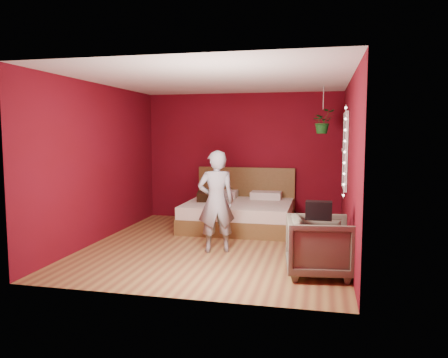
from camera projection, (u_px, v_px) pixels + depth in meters
The scene contains 10 objects.
floor at pixel (217, 246), 6.95m from camera, with size 4.50×4.50×0.00m, color olive.
room_walls at pixel (217, 140), 6.77m from camera, with size 4.04×4.54×2.62m.
window at pixel (345, 151), 7.23m from camera, with size 0.05×0.97×1.27m.
fairy_lights at pixel (345, 152), 6.73m from camera, with size 0.04×0.04×1.45m.
bed at pixel (239, 213), 8.30m from camera, with size 1.98×1.69×1.09m.
person at pixel (216, 202), 6.54m from camera, with size 0.56×0.37×1.54m, color slate.
armchair at pixel (320, 246), 5.49m from camera, with size 0.79×0.82×0.74m, color #605F4C.
handbag at pixel (319, 210), 5.29m from camera, with size 0.31×0.16×0.22m, color black.
throw_pillow at pixel (209, 196), 8.39m from camera, with size 0.46×0.46×0.16m, color black.
hanging_plant at pixel (323, 122), 7.59m from camera, with size 0.47×0.45×0.82m.
Camera 1 is at (1.61, -6.60, 1.79)m, focal length 35.00 mm.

